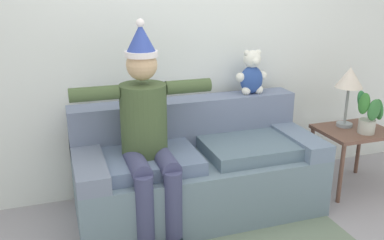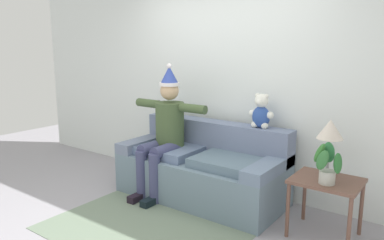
{
  "view_description": "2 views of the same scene",
  "coord_description": "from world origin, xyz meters",
  "px_view_note": "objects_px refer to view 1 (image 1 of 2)",
  "views": [
    {
      "loc": [
        -1.03,
        -1.9,
        1.78
      ],
      "look_at": [
        -0.1,
        0.86,
        0.83
      ],
      "focal_mm": 39.34,
      "sensor_mm": 36.0,
      "label": 1
    },
    {
      "loc": [
        2.34,
        -2.37,
        1.74
      ],
      "look_at": [
        -0.1,
        0.97,
        0.92
      ],
      "focal_mm": 34.75,
      "sensor_mm": 36.0,
      "label": 2
    }
  ],
  "objects_px": {
    "side_table": "(353,138)",
    "potted_plant": "(369,113)",
    "teddy_bear": "(252,74)",
    "table_lamp": "(350,80)",
    "couch": "(196,169)",
    "person_seated": "(147,129)"
  },
  "relations": [
    {
      "from": "side_table",
      "to": "potted_plant",
      "type": "bearing_deg",
      "value": -78.22
    },
    {
      "from": "table_lamp",
      "to": "teddy_bear",
      "type": "bearing_deg",
      "value": 162.8
    },
    {
      "from": "side_table",
      "to": "potted_plant",
      "type": "distance_m",
      "value": 0.29
    },
    {
      "from": "couch",
      "to": "teddy_bear",
      "type": "xyz_separation_m",
      "value": [
        0.59,
        0.26,
        0.69
      ]
    },
    {
      "from": "couch",
      "to": "side_table",
      "type": "distance_m",
      "value": 1.45
    },
    {
      "from": "person_seated",
      "to": "potted_plant",
      "type": "height_order",
      "value": "person_seated"
    },
    {
      "from": "potted_plant",
      "to": "couch",
      "type": "bearing_deg",
      "value": 171.85
    },
    {
      "from": "teddy_bear",
      "to": "potted_plant",
      "type": "bearing_deg",
      "value": -28.4
    },
    {
      "from": "side_table",
      "to": "table_lamp",
      "type": "relative_size",
      "value": 1.11
    },
    {
      "from": "side_table",
      "to": "person_seated",
      "type": "bearing_deg",
      "value": -177.79
    },
    {
      "from": "person_seated",
      "to": "side_table",
      "type": "bearing_deg",
      "value": 2.21
    },
    {
      "from": "couch",
      "to": "potted_plant",
      "type": "relative_size",
      "value": 5.11
    },
    {
      "from": "teddy_bear",
      "to": "table_lamp",
      "type": "height_order",
      "value": "teddy_bear"
    },
    {
      "from": "couch",
      "to": "person_seated",
      "type": "relative_size",
      "value": 1.24
    },
    {
      "from": "side_table",
      "to": "potted_plant",
      "type": "height_order",
      "value": "potted_plant"
    },
    {
      "from": "couch",
      "to": "table_lamp",
      "type": "bearing_deg",
      "value": 0.35
    },
    {
      "from": "table_lamp",
      "to": "potted_plant",
      "type": "xyz_separation_m",
      "value": [
        0.05,
        -0.22,
        -0.24
      ]
    },
    {
      "from": "teddy_bear",
      "to": "table_lamp",
      "type": "bearing_deg",
      "value": -17.2
    },
    {
      "from": "couch",
      "to": "potted_plant",
      "type": "distance_m",
      "value": 1.53
    },
    {
      "from": "teddy_bear",
      "to": "potted_plant",
      "type": "distance_m",
      "value": 1.03
    },
    {
      "from": "side_table",
      "to": "couch",
      "type": "bearing_deg",
      "value": 176.37
    },
    {
      "from": "person_seated",
      "to": "table_lamp",
      "type": "relative_size",
      "value": 2.89
    }
  ]
}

